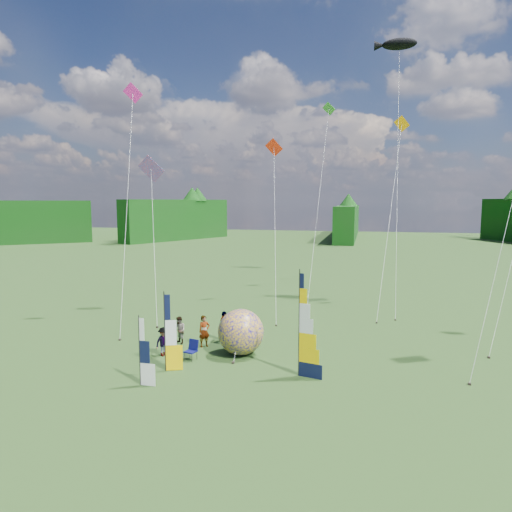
% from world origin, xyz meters
% --- Properties ---
extents(ground, '(220.00, 220.00, 0.00)m').
position_xyz_m(ground, '(0.00, 0.00, 0.00)').
color(ground, '#325220').
rests_on(ground, ground).
extents(treeline_ring, '(210.00, 210.00, 8.00)m').
position_xyz_m(treeline_ring, '(0.00, 0.00, 4.00)').
color(treeline_ring, '#093B0A').
rests_on(treeline_ring, ground).
extents(feather_banner_main, '(1.31, 0.40, 4.90)m').
position_xyz_m(feather_banner_main, '(1.32, 2.94, 2.45)').
color(feather_banner_main, black).
rests_on(feather_banner_main, ground).
extents(side_banner_left, '(1.01, 0.45, 3.77)m').
position_xyz_m(side_banner_left, '(-5.04, 2.05, 1.88)').
color(side_banner_left, '#FFC900').
rests_on(side_banner_left, ground).
extents(side_banner_far, '(0.92, 0.11, 3.08)m').
position_xyz_m(side_banner_far, '(-5.39, 0.18, 1.54)').
color(side_banner_far, white).
rests_on(side_banner_far, ground).
extents(bol_inflatable, '(2.53, 2.53, 2.46)m').
position_xyz_m(bol_inflatable, '(-2.14, 5.23, 1.23)').
color(bol_inflatable, '#04007B').
rests_on(bol_inflatable, ground).
extents(spectator_a, '(0.77, 0.76, 1.80)m').
position_xyz_m(spectator_a, '(-4.49, 6.00, 0.90)').
color(spectator_a, '#66594C').
rests_on(spectator_a, ground).
extents(spectator_b, '(0.85, 0.75, 1.58)m').
position_xyz_m(spectator_b, '(-6.07, 6.17, 0.79)').
color(spectator_b, '#66594C').
rests_on(spectator_b, ground).
extents(spectator_c, '(0.78, 1.06, 1.55)m').
position_xyz_m(spectator_c, '(-6.06, 4.03, 0.78)').
color(spectator_c, '#66594C').
rests_on(spectator_c, ground).
extents(spectator_d, '(0.99, 1.08, 1.78)m').
position_xyz_m(spectator_d, '(-3.73, 7.28, 0.89)').
color(spectator_d, '#66594C').
rests_on(spectator_d, ground).
extents(camp_chair, '(0.73, 0.73, 1.05)m').
position_xyz_m(camp_chair, '(-4.41, 3.75, 0.52)').
color(camp_chair, '#080B3F').
rests_on(camp_chair, ground).
extents(kite_whale, '(5.10, 14.82, 23.42)m').
position_xyz_m(kite_whale, '(6.45, 20.11, 11.71)').
color(kite_whale, black).
rests_on(kite_whale, ground).
extents(kite_rainbow_delta, '(7.37, 10.20, 12.42)m').
position_xyz_m(kite_rainbow_delta, '(-10.45, 12.05, 6.21)').
color(kite_rainbow_delta, red).
rests_on(kite_rainbow_delta, ground).
extents(small_kite_red, '(7.10, 13.12, 13.98)m').
position_xyz_m(small_kite_red, '(-2.48, 16.11, 6.99)').
color(small_kite_red, red).
rests_on(small_kite_red, ground).
extents(small_kite_orange, '(6.38, 11.67, 15.56)m').
position_xyz_m(small_kite_orange, '(5.93, 17.90, 7.78)').
color(small_kite_orange, orange).
rests_on(small_kite_orange, ground).
extents(small_kite_pink, '(6.56, 10.04, 16.98)m').
position_xyz_m(small_kite_pink, '(-10.94, 9.35, 8.49)').
color(small_kite_pink, '#EE2298').
rests_on(small_kite_pink, ground).
extents(small_kite_green, '(4.66, 14.14, 18.36)m').
position_xyz_m(small_kite_green, '(0.08, 23.31, 9.18)').
color(small_kite_green, green).
rests_on(small_kite_green, ground).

